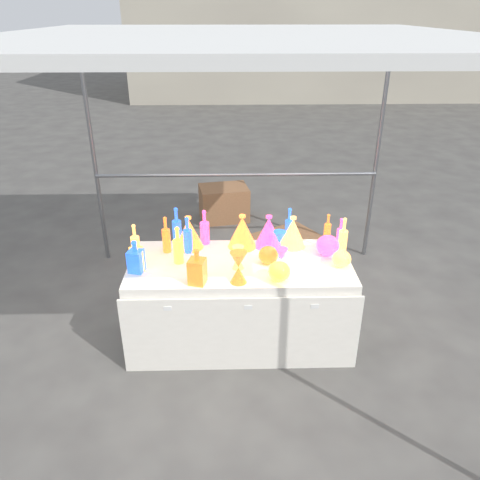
{
  "coord_description": "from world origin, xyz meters",
  "views": [
    {
      "loc": [
        -0.08,
        -3.32,
        2.6
      ],
      "look_at": [
        0.0,
        0.0,
        0.95
      ],
      "focal_mm": 35.0,
      "sensor_mm": 36.0,
      "label": 1
    }
  ],
  "objects_px": {
    "cardboard_box_closed": "(224,203)",
    "hourglass_0": "(238,267)",
    "lampshade_0": "(189,232)",
    "globe_0": "(279,272)",
    "decanter_0": "(136,254)",
    "display_table": "(240,301)"
  },
  "relations": [
    {
      "from": "cardboard_box_closed",
      "to": "lampshade_0",
      "type": "relative_size",
      "value": 2.22
    },
    {
      "from": "display_table",
      "to": "globe_0",
      "type": "relative_size",
      "value": 10.91
    },
    {
      "from": "cardboard_box_closed",
      "to": "lampshade_0",
      "type": "bearing_deg",
      "value": -107.06
    },
    {
      "from": "cardboard_box_closed",
      "to": "hourglass_0",
      "type": "xyz_separation_m",
      "value": [
        0.13,
        -2.89,
        0.65
      ]
    },
    {
      "from": "globe_0",
      "to": "lampshade_0",
      "type": "height_order",
      "value": "lampshade_0"
    },
    {
      "from": "decanter_0",
      "to": "hourglass_0",
      "type": "bearing_deg",
      "value": -26.38
    },
    {
      "from": "display_table",
      "to": "decanter_0",
      "type": "height_order",
      "value": "decanter_0"
    },
    {
      "from": "globe_0",
      "to": "cardboard_box_closed",
      "type": "bearing_deg",
      "value": 98.77
    },
    {
      "from": "hourglass_0",
      "to": "lampshade_0",
      "type": "height_order",
      "value": "lampshade_0"
    },
    {
      "from": "display_table",
      "to": "lampshade_0",
      "type": "distance_m",
      "value": 0.73
    },
    {
      "from": "decanter_0",
      "to": "lampshade_0",
      "type": "height_order",
      "value": "lampshade_0"
    },
    {
      "from": "hourglass_0",
      "to": "globe_0",
      "type": "height_order",
      "value": "hourglass_0"
    },
    {
      "from": "decanter_0",
      "to": "hourglass_0",
      "type": "xyz_separation_m",
      "value": [
        0.79,
        -0.22,
        -0.01
      ]
    },
    {
      "from": "globe_0",
      "to": "display_table",
      "type": "bearing_deg",
      "value": 136.3
    },
    {
      "from": "decanter_0",
      "to": "lampshade_0",
      "type": "bearing_deg",
      "value": 33.17
    },
    {
      "from": "display_table",
      "to": "lampshade_0",
      "type": "relative_size",
      "value": 6.46
    },
    {
      "from": "hourglass_0",
      "to": "lampshade_0",
      "type": "distance_m",
      "value": 0.72
    },
    {
      "from": "cardboard_box_closed",
      "to": "decanter_0",
      "type": "distance_m",
      "value": 2.82
    },
    {
      "from": "display_table",
      "to": "hourglass_0",
      "type": "bearing_deg",
      "value": -93.74
    },
    {
      "from": "display_table",
      "to": "decanter_0",
      "type": "relative_size",
      "value": 6.97
    },
    {
      "from": "cardboard_box_closed",
      "to": "lampshade_0",
      "type": "height_order",
      "value": "lampshade_0"
    },
    {
      "from": "hourglass_0",
      "to": "cardboard_box_closed",
      "type": "bearing_deg",
      "value": 92.63
    }
  ]
}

